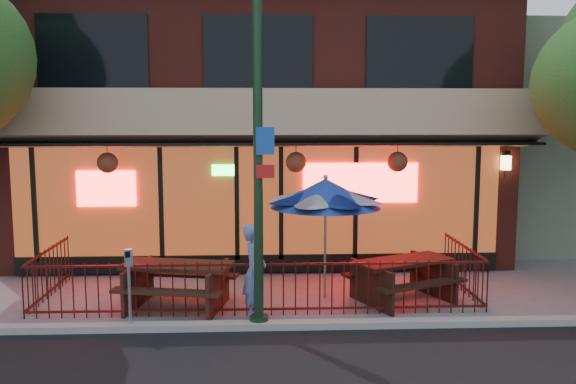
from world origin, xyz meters
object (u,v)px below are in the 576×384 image
at_px(picnic_table_left, 177,279).
at_px(patio_umbrella, 326,193).
at_px(pedestrian, 255,271).
at_px(parking_meter_near, 129,276).
at_px(picnic_table_right, 403,274).
at_px(street_light, 258,144).

height_order(picnic_table_left, patio_umbrella, patio_umbrella).
height_order(pedestrian, parking_meter_near, pedestrian).
relative_size(picnic_table_right, patio_umbrella, 0.96).
bearing_deg(picnic_table_left, pedestrian, -22.38).
relative_size(patio_umbrella, pedestrian, 1.45).
bearing_deg(street_light, picnic_table_left, 144.32).
bearing_deg(picnic_table_right, patio_umbrella, 170.51).
relative_size(street_light, patio_umbrella, 2.83).
distance_m(picnic_table_left, picnic_table_right, 4.36).
relative_size(picnic_table_left, picnic_table_right, 0.96).
bearing_deg(patio_umbrella, parking_meter_near, -153.94).
bearing_deg(patio_umbrella, picnic_table_right, -9.49).
distance_m(street_light, pedestrian, 2.35).
xyz_separation_m(street_light, pedestrian, (-0.08, 0.50, -2.29)).
distance_m(picnic_table_right, patio_umbrella, 2.19).
distance_m(picnic_table_right, parking_meter_near, 5.21).
distance_m(street_light, parking_meter_near, 3.09).
distance_m(street_light, patio_umbrella, 2.32).
bearing_deg(street_light, picnic_table_right, 25.96).
relative_size(street_light, parking_meter_near, 4.98).
bearing_deg(picnic_table_left, patio_umbrella, 10.37).
bearing_deg(patio_umbrella, pedestrian, -140.98).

